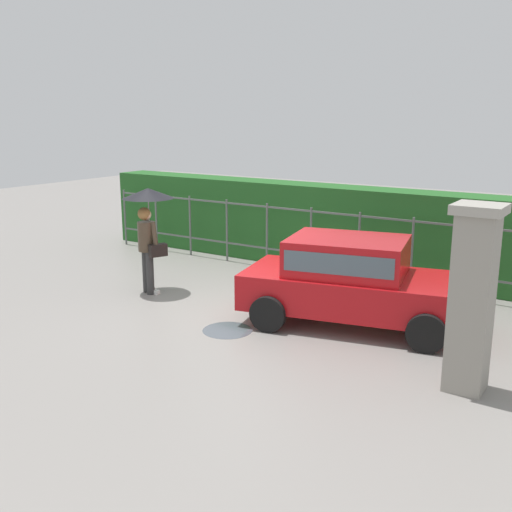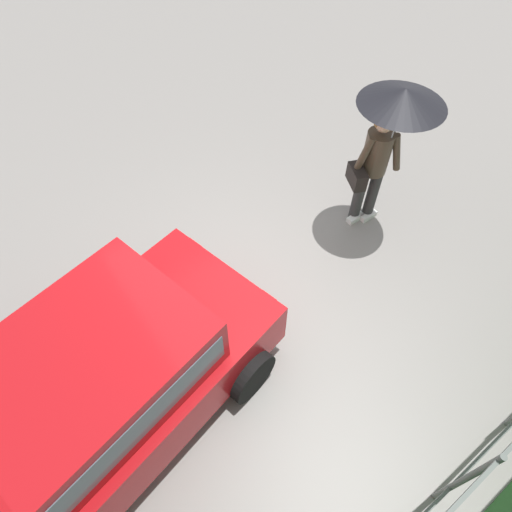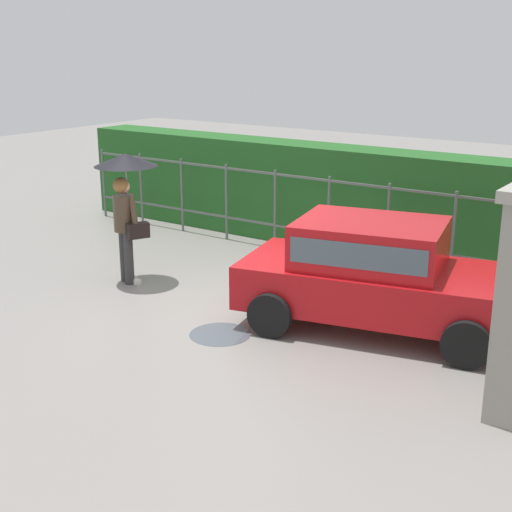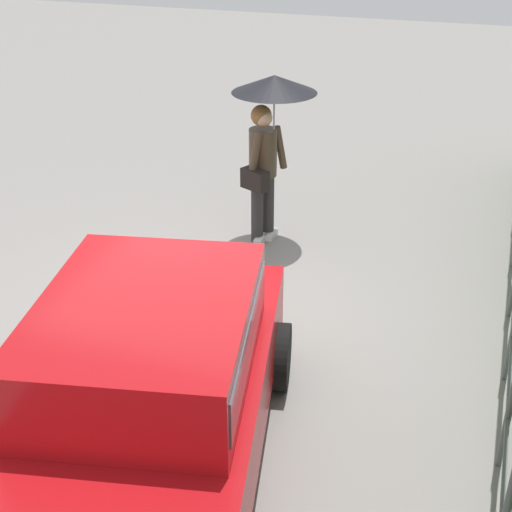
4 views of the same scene
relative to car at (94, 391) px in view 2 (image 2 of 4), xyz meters
The scene contains 5 objects.
ground_plane 2.20m from the car, 166.28° to the right, with size 40.00×40.00×0.00m, color gray.
car is the anchor object (origin of this frame).
pedestrian 4.22m from the car, behind, with size 1.00×1.00×2.08m.
fence_section 3.24m from the car, 130.58° to the left, with size 11.46×0.05×1.50m.
puddle_near 2.25m from the car, 137.59° to the right, with size 0.83×0.83×0.00m, color #4C545B.
Camera 2 is at (1.70, 2.55, 4.74)m, focal length 31.17 mm.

